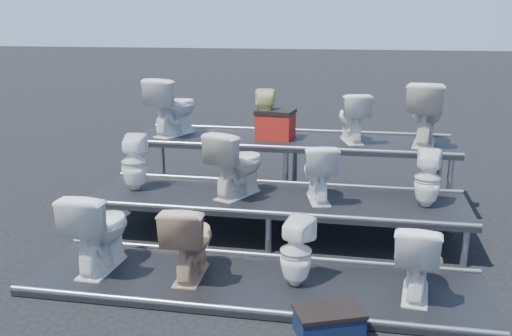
% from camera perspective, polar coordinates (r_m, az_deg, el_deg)
% --- Properties ---
extents(ground, '(80.00, 80.00, 0.00)m').
position_cam_1_polar(ground, '(6.57, 1.94, -6.77)').
color(ground, black).
rests_on(ground, ground).
extents(tier_front, '(4.20, 1.20, 0.06)m').
position_cam_1_polar(tier_front, '(5.39, -0.23, -11.48)').
color(tier_front, black).
rests_on(tier_front, ground).
extents(tier_mid, '(4.20, 1.20, 0.46)m').
position_cam_1_polar(tier_mid, '(6.49, 1.96, -4.89)').
color(tier_mid, black).
rests_on(tier_mid, ground).
extents(tier_back, '(4.20, 1.20, 0.86)m').
position_cam_1_polar(tier_back, '(7.66, 3.47, -0.25)').
color(tier_back, black).
rests_on(tier_back, ground).
extents(toilet_0, '(0.47, 0.80, 0.80)m').
position_cam_1_polar(toilet_0, '(5.68, -15.44, -5.92)').
color(toilet_0, white).
rests_on(toilet_0, tier_front).
extents(toilet_1, '(0.43, 0.73, 0.73)m').
position_cam_1_polar(toilet_1, '(5.37, -6.66, -7.11)').
color(toilet_1, tan).
rests_on(toilet_1, tier_front).
extents(toilet_2, '(0.37, 0.37, 0.64)m').
position_cam_1_polar(toilet_2, '(5.19, 4.02, -8.35)').
color(toilet_2, white).
rests_on(toilet_2, tier_front).
extents(toilet_3, '(0.45, 0.71, 0.68)m').
position_cam_1_polar(toilet_3, '(5.18, 15.80, -8.68)').
color(toilet_3, white).
rests_on(toilet_3, tier_front).
extents(toilet_4, '(0.32, 0.33, 0.65)m').
position_cam_1_polar(toilet_4, '(6.78, -12.10, 0.54)').
color(toilet_4, white).
rests_on(toilet_4, tier_mid).
extents(toilet_5, '(0.69, 0.85, 0.76)m').
position_cam_1_polar(toilet_5, '(6.39, -1.91, 0.49)').
color(toilet_5, silver).
rests_on(toilet_5, tier_mid).
extents(toilet_6, '(0.50, 0.70, 0.65)m').
position_cam_1_polar(toilet_6, '(6.28, 6.26, -0.37)').
color(toilet_6, white).
rests_on(toilet_6, tier_mid).
extents(toilet_7, '(0.31, 0.31, 0.61)m').
position_cam_1_polar(toilet_7, '(6.30, 16.79, -1.02)').
color(toilet_7, white).
rests_on(toilet_7, tier_mid).
extents(toilet_8, '(0.67, 0.87, 0.79)m').
position_cam_1_polar(toilet_8, '(7.86, -8.29, 6.13)').
color(toilet_8, white).
rests_on(toilet_8, tier_back).
extents(toilet_9, '(0.34, 0.34, 0.65)m').
position_cam_1_polar(toilet_9, '(7.55, 0.92, 5.41)').
color(toilet_9, '#D1D080').
rests_on(toilet_9, tier_back).
extents(toilet_10, '(0.51, 0.70, 0.64)m').
position_cam_1_polar(toilet_10, '(7.45, 9.59, 5.04)').
color(toilet_10, white).
rests_on(toilet_10, tier_back).
extents(toilet_11, '(0.56, 0.84, 0.80)m').
position_cam_1_polar(toilet_11, '(7.47, 16.56, 5.30)').
color(toilet_11, silver).
rests_on(toilet_11, tier_back).
extents(red_crate, '(0.51, 0.43, 0.33)m').
position_cam_1_polar(red_crate, '(7.57, 1.95, 4.22)').
color(red_crate, maroon).
rests_on(red_crate, tier_back).
extents(step_stool, '(0.59, 0.48, 0.18)m').
position_cam_1_polar(step_stool, '(4.67, 7.29, -15.16)').
color(step_stool, black).
rests_on(step_stool, ground).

